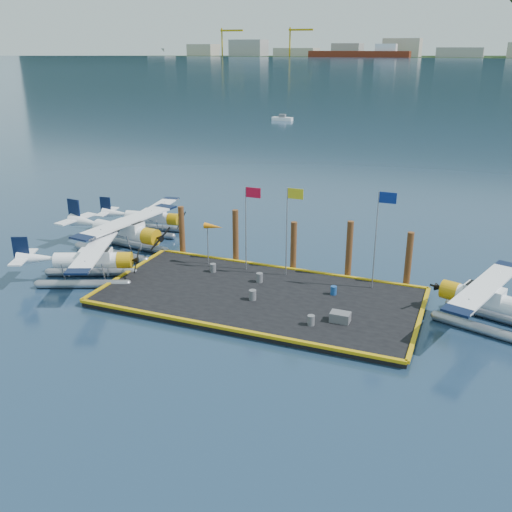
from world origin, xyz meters
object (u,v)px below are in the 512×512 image
Objects in this scene: piling_1 at (236,238)px; seaplane_d at (490,304)px; drum_4 at (334,290)px; piling_0 at (182,232)px; drum_0 at (213,268)px; drum_1 at (311,320)px; crate at (340,317)px; windsock at (213,227)px; seaplane_a at (91,262)px; piling_2 at (293,248)px; drum_3 at (253,295)px; drum_5 at (259,278)px; flagpole_blue at (380,226)px; seaplane_c at (151,219)px; flagpole_red at (248,216)px; piling_4 at (408,261)px; seaplane_b at (124,234)px; piling_3 at (349,251)px; flagpole_yellow at (290,219)px.

seaplane_d is at bearing -12.29° from piling_1.
drum_4 is 13.47m from piling_0.
drum_1 is at bearing -31.16° from drum_0.
piling_0 is (-22.16, 3.85, 0.54)m from seaplane_d.
windsock is (-10.77, 5.59, 2.54)m from crate.
seaplane_a is 14.12m from piling_2.
windsock is at bearing 136.52° from drum_3.
drum_5 is 3.85m from piling_2.
piling_0 is at bearing 97.87° from seaplane_d.
flagpole_blue is at bearing -14.48° from piling_2.
drum_5 is at bearing 136.47° from drum_1.
seaplane_c is 13.21m from flagpole_red.
piling_4 is at bearing 0.00° from piling_1.
drum_1 is (17.32, -7.18, -0.93)m from seaplane_b.
seaplane_a reaches higher than drum_0.
drum_3 is at bearing -58.11° from piling_1.
seaplane_d is 1.56× the size of flagpole_red.
windsock is (-18.69, 2.25, 1.77)m from seaplane_d.
piling_3 is at bearing 0.00° from piling_1.
piling_3 is at bearing 0.00° from piling_2.
piling_0 is at bearing 110.62° from seaplane_b.
flagpole_yellow is at bearing 90.36° from seaplane_a.
drum_5 is (-14.41, 0.41, -0.74)m from seaplane_d.
seaplane_c is at bearing 168.04° from seaplane_a.
seaplane_a reaches higher than drum_3.
piling_4 reaches higher than drum_4.
flagpole_blue is 1.71× the size of piling_2.
piling_1 is at bearing 95.43° from seaplane_d.
piling_3 is (-9.16, 3.85, 0.69)m from seaplane_d.
drum_5 is at bearing -23.30° from windsock.
drum_1 is 0.10× the size of flagpole_red.
piling_4 is (1.80, 1.60, -2.69)m from flagpole_blue.
drum_1 is at bearing 74.99° from seaplane_b.
drum_4 is 5.60m from piling_4.
piling_4 is (21.52, 1.05, 0.38)m from seaplane_b.
flagpole_red is (10.73, -0.55, 2.77)m from seaplane_b.
flagpole_red is at bearing 0.00° from windsock.
flagpole_red is 2.97m from windsock.
piling_1 is at bearing 80.86° from drum_0.
seaplane_d is at bearing -17.89° from flagpole_blue.
flagpole_yellow reaches higher than piling_4.
piling_3 is at bearing 143.93° from flagpole_blue.
piling_4 is at bearing 0.00° from piling_0.
drum_1 is 0.14× the size of piling_1.
piling_0 reaches higher than seaplane_d.
piling_0 is (-14.24, 7.19, 1.32)m from crate.
flagpole_red is at bearing -166.75° from piling_3.
piling_1 is at bearing 143.55° from crate.
drum_5 is 0.56× the size of crate.
seaplane_a is at bearing -151.28° from flagpole_red.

